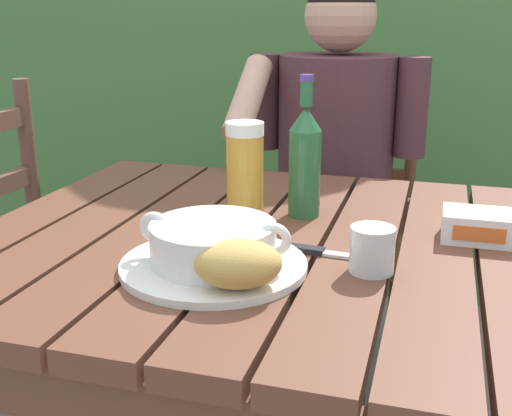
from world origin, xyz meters
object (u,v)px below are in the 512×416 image
bread_roll (238,264)px  butter_tub (478,226)px  serving_plate (214,265)px  beer_bottle (306,159)px  person_eating (331,169)px  table_knife (322,252)px  water_glass_small (372,250)px  beer_glass (245,172)px  chair_near_diner (340,230)px  soup_bowl (213,242)px

bread_roll → butter_tub: (0.32, 0.32, -0.02)m
serving_plate → butter_tub: bearing=32.4°
beer_bottle → butter_tub: (0.31, -0.05, -0.08)m
butter_tub → bread_roll: bearing=-135.3°
person_eating → table_knife: 0.76m
serving_plate → butter_tub: (0.39, 0.25, 0.02)m
water_glass_small → beer_glass: bearing=144.9°
person_eating → chair_near_diner: bearing=89.2°
butter_tub → beer_bottle: bearing=170.9°
bread_roll → table_knife: (0.08, 0.18, -0.04)m
bread_roll → beer_glass: beer_glass is taller
soup_bowl → chair_near_diner: bearing=88.0°
serving_plate → table_knife: serving_plate is taller
serving_plate → water_glass_small: water_glass_small is taller
beer_glass → chair_near_diner: bearing=85.8°
chair_near_diner → soup_bowl: size_ratio=4.24×
beer_glass → beer_bottle: 0.12m
chair_near_diner → beer_bottle: size_ratio=3.84×
chair_near_diner → bread_roll: chair_near_diner is taller
water_glass_small → person_eating: bearing=103.8°
beer_bottle → beer_glass: bearing=-148.1°
table_knife → beer_glass: bearing=142.3°
chair_near_diner → beer_bottle: (0.04, -0.75, 0.40)m
soup_bowl → bread_roll: size_ratio=1.64×
person_eating → bread_roll: size_ratio=8.50×
soup_bowl → table_knife: soup_bowl is taller
person_eating → table_knife: bearing=-81.5°
person_eating → soup_bowl: 0.86m
chair_near_diner → water_glass_small: (0.19, -0.99, 0.33)m
beer_bottle → soup_bowl: bearing=-104.5°
chair_near_diner → table_knife: chair_near_diner is taller
soup_bowl → beer_bottle: size_ratio=0.91×
chair_near_diner → table_knife: (0.11, -0.95, 0.29)m
chair_near_diner → beer_glass: bearing=-94.2°
chair_near_diner → bread_roll: (0.03, -1.12, 0.34)m
bread_roll → beer_glass: bearing=105.6°
chair_near_diner → butter_tub: (0.35, -0.80, 0.31)m
serving_plate → soup_bowl: bearing=-116.6°
chair_near_diner → person_eating: (-0.00, -0.20, 0.25)m
serving_plate → beer_glass: beer_glass is taller
soup_bowl → serving_plate: bearing=63.4°
bread_roll → butter_tub: size_ratio=1.23×
soup_bowl → butter_tub: size_ratio=2.02×
bread_roll → beer_glass: (-0.09, 0.31, 0.05)m
soup_bowl → bread_roll: 0.10m
chair_near_diner → serving_plate: 1.09m
beer_glass → butter_tub: bearing=1.7°
chair_near_diner → butter_tub: bearing=-66.4°
beer_glass → beer_bottle: beer_bottle is taller
person_eating → soup_bowl: person_eating is taller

